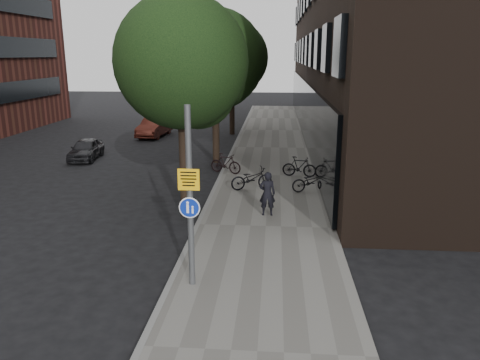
# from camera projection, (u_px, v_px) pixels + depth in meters

# --- Properties ---
(ground) EXTENTS (120.00, 120.00, 0.00)m
(ground) POSITION_uv_depth(u_px,v_px,m) (253.00, 276.00, 12.08)
(ground) COLOR black
(ground) RESTS_ON ground
(sidewalk) EXTENTS (4.50, 60.00, 0.12)m
(sidewalk) POSITION_uv_depth(u_px,v_px,m) (269.00, 176.00, 21.67)
(sidewalk) COLOR slate
(sidewalk) RESTS_ON ground
(curb_edge) EXTENTS (0.15, 60.00, 0.13)m
(curb_edge) POSITION_uv_depth(u_px,v_px,m) (221.00, 175.00, 21.83)
(curb_edge) COLOR slate
(curb_edge) RESTS_ON ground
(street_tree_near) EXTENTS (4.40, 4.40, 7.50)m
(street_tree_near) POSITION_uv_depth(u_px,v_px,m) (185.00, 68.00, 15.40)
(street_tree_near) COLOR black
(street_tree_near) RESTS_ON ground
(street_tree_mid) EXTENTS (5.00, 5.00, 7.80)m
(street_tree_mid) POSITION_uv_depth(u_px,v_px,m) (217.00, 63.00, 23.58)
(street_tree_mid) COLOR black
(street_tree_mid) RESTS_ON ground
(street_tree_far) EXTENTS (5.00, 5.00, 7.80)m
(street_tree_far) POSITION_uv_depth(u_px,v_px,m) (233.00, 60.00, 32.24)
(street_tree_far) COLOR black
(street_tree_far) RESTS_ON ground
(signpost) EXTENTS (0.50, 0.14, 4.34)m
(signpost) POSITION_uv_depth(u_px,v_px,m) (190.00, 198.00, 10.85)
(signpost) COLOR #595B5E
(signpost) RESTS_ON sidewalk
(pedestrian) EXTENTS (0.58, 0.40, 1.55)m
(pedestrian) POSITION_uv_depth(u_px,v_px,m) (267.00, 194.00, 16.09)
(pedestrian) COLOR black
(pedestrian) RESTS_ON sidewalk
(parked_bike_facade_near) EXTENTS (1.73, 0.98, 0.86)m
(parked_bike_facade_near) POSITION_uv_depth(u_px,v_px,m) (311.00, 181.00, 18.93)
(parked_bike_facade_near) COLOR black
(parked_bike_facade_near) RESTS_ON sidewalk
(parked_bike_facade_far) EXTENTS (1.61, 0.72, 0.93)m
(parked_bike_facade_far) POSITION_uv_depth(u_px,v_px,m) (299.00, 167.00, 21.25)
(parked_bike_facade_far) COLOR black
(parked_bike_facade_far) RESTS_ON sidewalk
(parked_bike_curb_near) EXTENTS (1.86, 1.21, 0.93)m
(parked_bike_curb_near) POSITION_uv_depth(u_px,v_px,m) (252.00, 178.00, 19.26)
(parked_bike_curb_near) COLOR black
(parked_bike_curb_near) RESTS_ON sidewalk
(parked_bike_curb_far) EXTENTS (1.62, 0.99, 0.94)m
(parked_bike_curb_far) POSITION_uv_depth(u_px,v_px,m) (226.00, 163.00, 21.88)
(parked_bike_curb_far) COLOR black
(parked_bike_curb_far) RESTS_ON sidewalk
(parked_car_near) EXTENTS (1.62, 3.40, 1.12)m
(parked_car_near) POSITION_uv_depth(u_px,v_px,m) (86.00, 149.00, 25.32)
(parked_car_near) COLOR black
(parked_car_near) RESTS_ON ground
(parked_car_mid) EXTENTS (1.77, 4.14, 1.33)m
(parked_car_mid) POSITION_uv_depth(u_px,v_px,m) (154.00, 127.00, 32.34)
(parked_car_mid) COLOR maroon
(parked_car_mid) RESTS_ON ground
(parked_car_far) EXTENTS (2.16, 4.67, 1.32)m
(parked_car_far) POSITION_uv_depth(u_px,v_px,m) (172.00, 111.00, 41.29)
(parked_car_far) COLOR black
(parked_car_far) RESTS_ON ground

